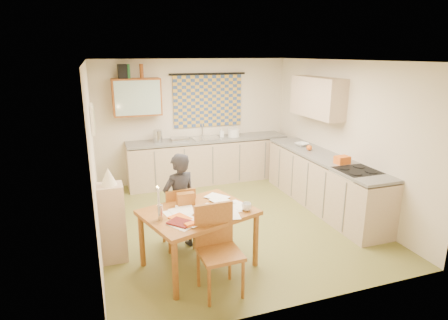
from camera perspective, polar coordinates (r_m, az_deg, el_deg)
name	(u,v)px	position (r m, az deg, el deg)	size (l,w,h in m)	color
floor	(231,220)	(6.15, 1.01, -9.16)	(4.00, 4.50, 0.02)	olive
ceiling	(231,60)	(5.57, 1.14, 15.02)	(4.00, 4.50, 0.02)	white
wall_back	(194,121)	(7.85, -4.63, 5.99)	(4.00, 0.02, 2.50)	beige
wall_front	(310,196)	(3.78, 12.95, -5.39)	(4.00, 0.02, 2.50)	beige
wall_left	(93,156)	(5.40, -19.39, 0.55)	(0.02, 4.50, 2.50)	beige
wall_right	(342,136)	(6.68, 17.53, 3.54)	(0.02, 4.50, 2.50)	beige
window_blind	(208,101)	(7.83, -2.47, 8.97)	(1.45, 0.03, 1.05)	navy
curtain_rod	(208,74)	(7.76, -2.48, 12.98)	(0.04, 0.04, 1.60)	black
wall_cabinet	(137,97)	(7.39, -13.14, 9.33)	(0.90, 0.34, 0.70)	brown
wall_cabinet_glass	(138,98)	(7.22, -12.99, 9.19)	(0.84, 0.02, 0.64)	#99B2A5
upper_cabinet_right	(317,97)	(6.93, 14.03, 9.27)	(0.34, 1.30, 0.70)	tan
framed_print	(92,119)	(5.70, -19.42, 5.96)	(0.04, 0.50, 0.40)	beige
print_canvas	(94,119)	(5.70, -19.17, 5.98)	(0.01, 0.42, 0.32)	beige
counter_back	(208,160)	(7.79, -2.38, -0.07)	(3.30, 0.62, 0.92)	tan
counter_right	(322,182)	(6.72, 14.75, -3.23)	(0.62, 2.95, 0.92)	tan
stove	(354,199)	(6.07, 19.26, -5.65)	(0.59, 0.59, 0.92)	white
sink	(206,141)	(7.67, -2.69, 2.98)	(0.55, 0.45, 0.10)	silver
tap	(202,130)	(7.80, -3.32, 4.53)	(0.03, 0.03, 0.28)	silver
dish_rack	(180,139)	(7.53, -6.77, 3.17)	(0.35, 0.30, 0.06)	silver
kettle	(158,136)	(7.43, -10.07, 3.58)	(0.18, 0.18, 0.24)	silver
mixing_bowl	(234,133)	(7.83, 1.47, 4.16)	(0.24, 0.24, 0.16)	white
soap_bottle	(222,133)	(7.79, -0.37, 4.19)	(0.09, 0.09, 0.18)	white
bowl	(302,144)	(7.19, 11.76, 2.34)	(0.30, 0.30, 0.06)	white
orange_bag	(342,160)	(6.19, 17.57, 0.02)	(0.22, 0.16, 0.12)	orange
fruit_orange	(309,148)	(6.88, 12.86, 1.83)	(0.10, 0.10, 0.10)	orange
speaker	(122,71)	(7.34, -15.22, 12.91)	(0.16, 0.20, 0.26)	black
bottle_green	(128,71)	(7.34, -14.39, 12.97)	(0.07, 0.07, 0.26)	#195926
bottle_brown	(142,71)	(7.37, -12.46, 13.10)	(0.07, 0.07, 0.26)	brown
dining_table	(199,238)	(4.78, -3.87, -11.79)	(1.50, 1.30, 0.75)	brown
chair_far	(179,228)	(5.30, -6.90, -10.21)	(0.42, 0.42, 0.89)	brown
chair_near	(219,267)	(4.33, -0.70, -15.95)	(0.47, 0.47, 1.00)	brown
person	(180,202)	(5.08, -6.78, -6.38)	(0.58, 0.47, 1.36)	black
shelf_stand	(113,223)	(5.05, -16.63, -9.16)	(0.32, 0.30, 1.03)	tan
lampshade	(108,176)	(4.82, -17.21, -2.41)	(0.20, 0.20, 0.22)	beige
letter_rack	(186,199)	(4.77, -5.84, -5.92)	(0.22, 0.10, 0.16)	brown
mug	(247,207)	(4.61, 3.45, -7.12)	(0.17, 0.17, 0.09)	white
magazine	(175,226)	(4.22, -7.44, -9.98)	(0.33, 0.33, 0.03)	maroon
book	(174,221)	(4.36, -7.63, -9.18)	(0.27, 0.30, 0.02)	orange
orange_box	(190,225)	(4.23, -5.16, -9.79)	(0.12, 0.08, 0.04)	orange
eyeglasses	(223,215)	(4.46, -0.21, -8.43)	(0.13, 0.04, 0.02)	black
candle_holder	(160,212)	(4.40, -9.69, -7.88)	(0.06, 0.06, 0.18)	silver
candle	(159,197)	(4.30, -9.95, -5.58)	(0.02, 0.02, 0.22)	white
candle_flame	(157,187)	(4.25, -10.15, -4.07)	(0.02, 0.02, 0.02)	#FFCC66
papers	(204,211)	(4.58, -3.00, -7.78)	(1.12, 1.01, 0.02)	white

